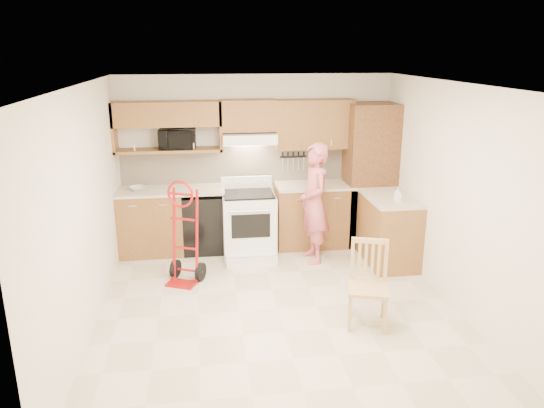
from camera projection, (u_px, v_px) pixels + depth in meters
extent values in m
cube|color=beige|center=(278.00, 310.00, 5.90)|extent=(4.00, 4.50, 0.02)
cube|color=white|center=(279.00, 83.00, 5.17)|extent=(4.00, 4.50, 0.02)
cube|color=#EFE3C8|center=(256.00, 160.00, 7.68)|extent=(4.00, 0.02, 2.50)
cube|color=#EFE3C8|center=(329.00, 302.00, 3.39)|extent=(4.00, 0.02, 2.50)
cube|color=#EFE3C8|center=(84.00, 212.00, 5.28)|extent=(0.02, 4.50, 2.50)
cube|color=#EFE3C8|center=(456.00, 197.00, 5.80)|extent=(0.02, 4.50, 2.50)
cube|color=beige|center=(256.00, 164.00, 7.67)|extent=(3.92, 0.03, 0.55)
cube|color=olive|center=(151.00, 223.00, 7.42)|extent=(0.90, 0.60, 0.90)
cube|color=black|center=(204.00, 222.00, 7.52)|extent=(0.60, 0.60, 0.85)
cube|color=olive|center=(314.00, 216.00, 7.72)|extent=(1.14, 0.60, 0.90)
cube|color=#BAAD94|center=(171.00, 190.00, 7.32)|extent=(1.50, 0.63, 0.04)
cube|color=#BAAD94|center=(315.00, 185.00, 7.59)|extent=(1.14, 0.63, 0.04)
cube|color=olive|center=(389.00, 231.00, 7.08)|extent=(0.60, 1.00, 0.90)
cube|color=#BAAD94|center=(391.00, 198.00, 6.94)|extent=(0.63, 1.00, 0.04)
cube|color=brown|center=(369.00, 175.00, 7.66)|extent=(0.70, 0.60, 2.10)
cube|color=olive|center=(167.00, 114.00, 7.14)|extent=(1.50, 0.33, 0.34)
cube|color=olive|center=(169.00, 150.00, 7.29)|extent=(1.50, 0.33, 0.04)
cube|color=olive|center=(248.00, 115.00, 7.30)|extent=(0.76, 0.33, 0.44)
cube|color=olive|center=(314.00, 124.00, 7.46)|extent=(1.14, 0.33, 0.70)
cube|color=white|center=(249.00, 138.00, 7.33)|extent=(0.76, 0.46, 0.14)
imported|color=black|center=(177.00, 139.00, 7.26)|extent=(0.52, 0.36, 0.28)
imported|color=#C45960|center=(314.00, 203.00, 7.03)|extent=(0.47, 0.65, 1.66)
imported|color=white|center=(398.00, 194.00, 6.69)|extent=(0.10, 0.10, 0.19)
imported|color=white|center=(137.00, 188.00, 7.25)|extent=(0.28, 0.28, 0.05)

